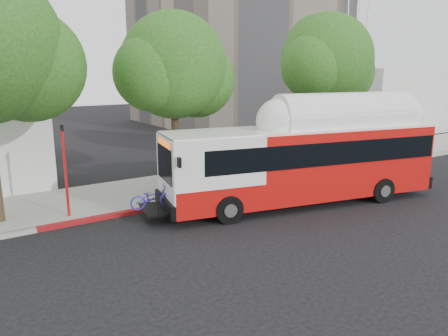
{
  "coord_description": "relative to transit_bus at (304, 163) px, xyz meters",
  "views": [
    {
      "loc": [
        -10.68,
        -12.81,
        5.96
      ],
      "look_at": [
        -0.15,
        3.0,
        1.63
      ],
      "focal_mm": 35.0,
      "sensor_mm": 36.0,
      "label": 1
    }
  ],
  "objects": [
    {
      "name": "horizon_block",
      "position": [
        27.17,
        14.98,
        1.15
      ],
      "size": [
        20.0,
        12.0,
        6.0
      ],
      "primitive_type": "cube",
      "color": "silver",
      "rests_on": "ground"
    },
    {
      "name": "red_curb_segment",
      "position": [
        -5.83,
        2.88,
        -1.77
      ],
      "size": [
        10.0,
        0.32,
        0.16
      ],
      "primitive_type": "cube",
      "color": "maroon",
      "rests_on": "ground"
    },
    {
      "name": "street_tree_right",
      "position": [
        6.61,
        4.84,
        4.41
      ],
      "size": [
        6.21,
        5.4,
        9.18
      ],
      "color": "#2D2116",
      "rests_on": "ground"
    },
    {
      "name": "sidewalk",
      "position": [
        -2.83,
        5.48,
        -1.77
      ],
      "size": [
        60.0,
        5.0,
        0.15
      ],
      "primitive_type": "cube",
      "color": "gray",
      "rests_on": "ground"
    },
    {
      "name": "ground",
      "position": [
        -2.83,
        -1.02,
        -1.85
      ],
      "size": [
        120.0,
        120.0,
        0.0
      ],
      "primitive_type": "plane",
      "color": "black",
      "rests_on": "ground"
    },
    {
      "name": "signal_pole",
      "position": [
        -9.43,
        3.59,
        0.12
      ],
      "size": [
        0.11,
        0.36,
        3.84
      ],
      "color": "red",
      "rests_on": "ground"
    },
    {
      "name": "street_tree_mid",
      "position": [
        -3.42,
        5.04,
        4.06
      ],
      "size": [
        5.75,
        5.0,
        8.62
      ],
      "color": "#2D2116",
      "rests_on": "ground"
    },
    {
      "name": "transit_bus",
      "position": [
        0.0,
        0.0,
        0.0
      ],
      "size": [
        13.57,
        5.24,
        3.95
      ],
      "rotation": [
        0.0,
        0.0,
        -0.21
      ],
      "color": "#BA100C",
      "rests_on": "ground"
    },
    {
      "name": "curb_strip",
      "position": [
        -2.83,
        2.88,
        -1.77
      ],
      "size": [
        60.0,
        0.3,
        0.15
      ],
      "primitive_type": "cube",
      "color": "gray",
      "rests_on": "ground"
    }
  ]
}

